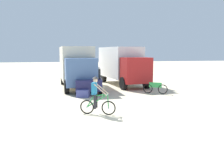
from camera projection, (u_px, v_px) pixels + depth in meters
ground_plane at (143, 122)px, 10.07m from camera, size 120.00×120.00×0.00m
box_truck_cream_rv at (76, 65)px, 19.58m from camera, size 2.79×6.89×3.35m
box_truck_avon_van at (122, 64)px, 21.30m from camera, size 3.38×7.03×3.35m
sedan_parked at (89, 80)px, 17.66m from camera, size 2.17×4.36×1.76m
cyclist_orange_shirt at (96, 97)px, 11.23m from camera, size 1.63×0.77×1.82m
bicycle_spare at (155, 88)px, 16.87m from camera, size 1.52×0.93×0.97m
supply_crate at (83, 93)px, 15.74m from camera, size 0.99×1.00×0.49m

